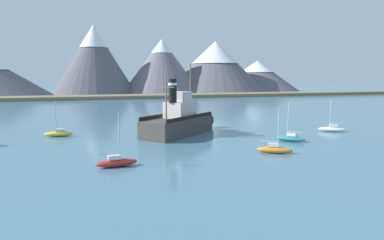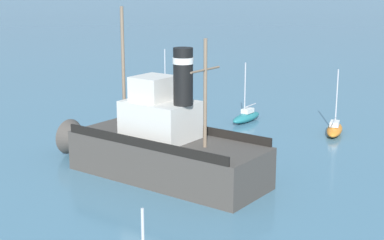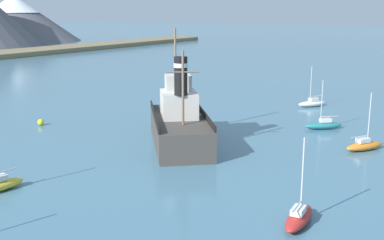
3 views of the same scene
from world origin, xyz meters
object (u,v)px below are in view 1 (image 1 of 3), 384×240
sailboat_white (332,129)px  mooring_buoy (145,119)px  old_tugboat (180,121)px  sailboat_orange (275,149)px  sailboat_yellow (59,133)px  sailboat_teal (290,138)px  sailboat_red (116,162)px

sailboat_white → mooring_buoy: 31.59m
old_tugboat → sailboat_orange: bearing=-65.7°
sailboat_white → sailboat_yellow: 39.12m
sailboat_teal → sailboat_orange: same height
sailboat_orange → mooring_buoy: size_ratio=7.50×
sailboat_orange → sailboat_red: (-16.65, -0.61, 0.00)m
old_tugboat → mooring_buoy: 15.70m
sailboat_teal → sailboat_orange: (-5.30, -5.25, 0.00)m
sailboat_orange → old_tugboat: bearing=114.3°
sailboat_white → sailboat_yellow: bearing=168.7°
sailboat_white → old_tugboat: bearing=168.6°
sailboat_white → sailboat_orange: (-15.53, -10.04, 0.00)m
sailboat_orange → mooring_buoy: sailboat_orange is taller
sailboat_red → sailboat_orange: bearing=2.1°
sailboat_white → sailboat_orange: size_ratio=1.00×
sailboat_teal → sailboat_red: size_ratio=1.00×
sailboat_teal → sailboat_orange: 7.46m
sailboat_yellow → sailboat_white: bearing=-11.3°
sailboat_orange → sailboat_yellow: bearing=142.3°
sailboat_white → sailboat_yellow: same height
sailboat_white → sailboat_red: 33.90m
mooring_buoy → sailboat_teal: bearing=-59.8°
sailboat_teal → sailboat_orange: bearing=-135.3°
sailboat_white → sailboat_teal: (-10.24, -4.79, 0.00)m
old_tugboat → sailboat_white: 22.55m
sailboat_yellow → sailboat_orange: bearing=-37.7°
sailboat_teal → sailboat_red: (-21.95, -5.86, 0.00)m
sailboat_red → sailboat_teal: bearing=15.0°
old_tugboat → sailboat_orange: (6.53, -14.48, -1.40)m
sailboat_yellow → sailboat_red: size_ratio=1.00×
sailboat_white → sailboat_yellow: size_ratio=1.00×
old_tugboat → sailboat_white: old_tugboat is taller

